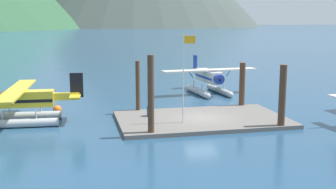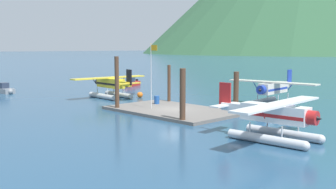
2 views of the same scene
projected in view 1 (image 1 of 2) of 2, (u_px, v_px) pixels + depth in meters
ground_plane at (201, 121)px, 32.86m from camera, size 1200.00×1200.00×0.00m
dock_platform at (201, 119)px, 32.83m from camera, size 13.10×8.02×0.30m
piling_near_left at (151, 96)px, 28.09m from camera, size 0.44×0.44×5.58m
piling_near_right at (282, 97)px, 30.03m from camera, size 0.51×0.51×4.72m
piling_far_left at (138, 87)px, 35.22m from camera, size 0.36×0.36×4.48m
piling_far_right at (242, 86)px, 37.33m from camera, size 0.51×0.51×4.13m
flagpole at (185, 68)px, 30.55m from camera, size 0.95×0.10×6.60m
fuel_drum at (150, 111)px, 33.23m from camera, size 0.62×0.62×0.88m
mooring_buoy at (57, 110)px, 35.32m from camera, size 0.75×0.75×0.75m
seaplane_yellow_port_fwd at (21, 103)px, 31.83m from camera, size 7.98×10.46×3.84m
seaplane_cream_bow_right at (209, 79)px, 44.69m from camera, size 10.48×7.97×3.84m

